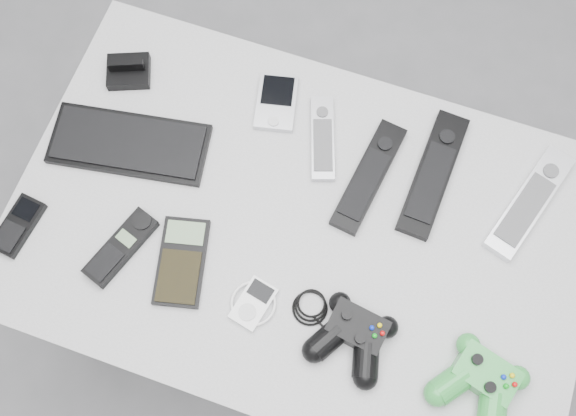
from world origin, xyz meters
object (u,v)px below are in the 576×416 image
(remote_silver_b, at_px, (530,202))
(mobile_phone, at_px, (18,226))
(pda_keyboard, at_px, (129,144))
(controller_black, at_px, (354,335))
(mp3_player, at_px, (253,303))
(remote_silver_a, at_px, (323,138))
(remote_black_a, at_px, (369,176))
(desk, at_px, (300,237))
(pda, at_px, (276,103))
(calculator, at_px, (182,262))
(controller_green, at_px, (481,382))
(cordless_handset, at_px, (121,247))
(remote_black_b, at_px, (433,173))

(remote_silver_b, relative_size, mobile_phone, 2.12)
(pda_keyboard, height_order, controller_black, controller_black)
(mp3_player, bearing_deg, remote_silver_a, 99.57)
(remote_silver_a, distance_m, remote_silver_b, 0.40)
(pda_keyboard, distance_m, controller_black, 0.55)
(remote_black_a, distance_m, mobile_phone, 0.64)
(remote_black_a, distance_m, controller_black, 0.30)
(desk, xyz_separation_m, pda_keyboard, (-0.36, 0.05, 0.07))
(pda, height_order, calculator, pda)
(pda, distance_m, remote_silver_a, 0.12)
(calculator, height_order, controller_green, controller_green)
(desk, height_order, remote_silver_b, remote_silver_b)
(pda, bearing_deg, calculator, -111.30)
(remote_black_a, xyz_separation_m, calculator, (-0.27, -0.26, -0.00))
(controller_black, bearing_deg, remote_black_a, 110.14)
(remote_silver_a, xyz_separation_m, calculator, (-0.16, -0.31, -0.00))
(mobile_phone, xyz_separation_m, cordless_handset, (0.19, 0.02, 0.00))
(remote_silver_a, xyz_separation_m, mp3_player, (-0.01, -0.34, -0.00))
(desk, height_order, pda_keyboard, pda_keyboard)
(remote_black_b, bearing_deg, mobile_phone, -150.09)
(desk, bearing_deg, cordless_handset, -153.51)
(remote_silver_a, relative_size, mobile_phone, 1.52)
(pda, distance_m, controller_green, 0.62)
(controller_green, bearing_deg, mobile_phone, -164.11)
(remote_silver_a, bearing_deg, cordless_handset, -149.33)
(remote_silver_a, relative_size, remote_black_a, 0.74)
(remote_silver_b, bearing_deg, cordless_handset, -136.59)
(desk, bearing_deg, pda, 119.65)
(controller_black, bearing_deg, calculator, -176.03)
(desk, bearing_deg, pda_keyboard, 172.45)
(desk, distance_m, mobile_phone, 0.51)
(pda, xyz_separation_m, mp3_player, (0.09, -0.38, -0.00))
(remote_silver_a, xyz_separation_m, remote_black_a, (0.11, -0.05, 0.00))
(pda, bearing_deg, remote_black_b, -20.54)
(pda, relative_size, remote_black_a, 0.51)
(pda_keyboard, bearing_deg, controller_black, -31.73)
(remote_black_a, relative_size, mobile_phone, 2.04)
(remote_black_a, bearing_deg, remote_silver_b, 17.27)
(mobile_phone, bearing_deg, desk, 25.65)
(pda, distance_m, calculator, 0.36)
(remote_silver_b, bearing_deg, remote_black_b, -161.28)
(pda, xyz_separation_m, calculator, (-0.05, -0.35, -0.00))
(desk, distance_m, controller_black, 0.23)
(remote_silver_a, height_order, controller_green, controller_green)
(desk, xyz_separation_m, controller_black, (0.15, -0.16, 0.08))
(pda_keyboard, bearing_deg, mobile_phone, -129.64)
(desk, bearing_deg, mobile_phone, -160.83)
(remote_black_b, relative_size, mp3_player, 2.96)
(remote_black_b, xyz_separation_m, mobile_phone, (-0.68, -0.34, -0.00))
(remote_black_a, distance_m, remote_silver_b, 0.29)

